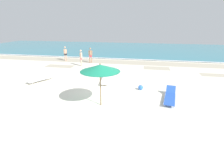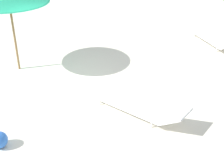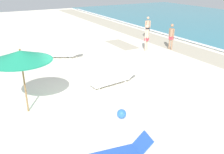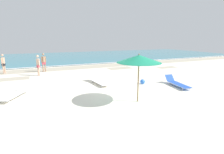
% 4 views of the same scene
% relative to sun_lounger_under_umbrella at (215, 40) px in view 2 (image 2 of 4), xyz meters
% --- Properties ---
extents(ground_plane, '(60.00, 60.00, 0.16)m').
position_rel_sun_lounger_under_umbrella_xyz_m(ground_plane, '(5.70, -1.15, -0.28)').
color(ground_plane, silver).
extents(sun_lounger_under_umbrella, '(1.65, 2.38, 0.46)m').
position_rel_sun_lounger_under_umbrella_xyz_m(sun_lounger_under_umbrella, '(0.00, 0.00, 0.00)').
color(sun_lounger_under_umbrella, white).
rests_on(sun_lounger_under_umbrella, ground_plane).
extents(sun_lounger_beside_umbrella, '(0.86, 2.40, 0.49)m').
position_rel_sun_lounger_under_umbrella_xyz_m(sun_lounger_beside_umbrella, '(5.08, 0.78, 0.00)').
color(sun_lounger_beside_umbrella, white).
rests_on(sun_lounger_beside_umbrella, ground_plane).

